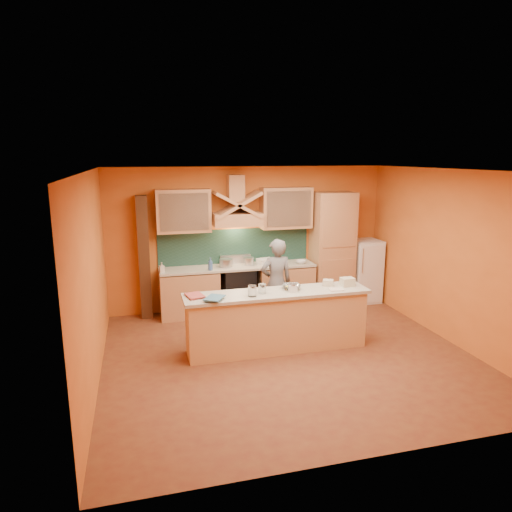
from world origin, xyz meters
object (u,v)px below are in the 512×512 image
object	(u,v)px
stove	(238,289)
fridge	(364,271)
person	(276,283)
kitchen_scale	(293,288)
mixing_bowl	(291,287)

from	to	relation	value
stove	fridge	xyz separation A→B (m)	(2.70, 0.00, 0.20)
person	kitchen_scale	distance (m)	1.07
fridge	kitchen_scale	size ratio (longest dim) A/B	9.87
stove	kitchen_scale	distance (m)	2.07
stove	mixing_bowl	distance (m)	1.94
person	fridge	bearing A→B (deg)	-158.53
stove	mixing_bowl	xyz separation A→B (m)	(0.46, -1.80, 0.53)
fridge	mixing_bowl	xyz separation A→B (m)	(-2.24, -1.80, 0.33)
fridge	kitchen_scale	distance (m)	3.01
fridge	kitchen_scale	bearing A→B (deg)	-139.28
kitchen_scale	person	bearing A→B (deg)	98.12
fridge	person	world-z (taller)	person
person	kitchen_scale	size ratio (longest dim) A/B	12.03
mixing_bowl	person	bearing A→B (deg)	87.87
stove	person	bearing A→B (deg)	-60.99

